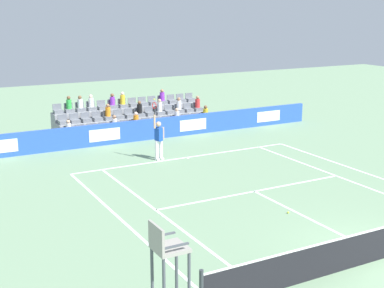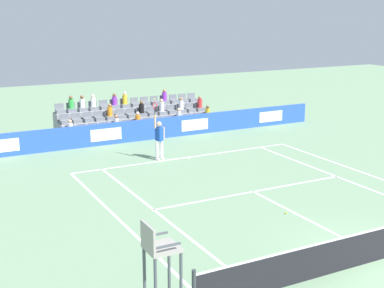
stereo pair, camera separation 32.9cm
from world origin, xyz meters
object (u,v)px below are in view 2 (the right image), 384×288
object	(u,v)px
loose_tennis_ball	(286,213)
tennis_net	(384,242)
umpire_chair	(159,258)
tennis_player	(159,138)

from	to	relation	value
loose_tennis_ball	tennis_net	bearing A→B (deg)	94.40
tennis_net	umpire_chair	size ratio (longest dim) A/B	5.12
tennis_net	loose_tennis_ball	size ratio (longest dim) A/B	176.03
tennis_net	tennis_player	bearing A→B (deg)	-84.00
tennis_player	umpire_chair	size ratio (longest dim) A/B	1.22
tennis_player	umpire_chair	xyz separation A→B (m)	(5.48, 12.14, 0.53)
umpire_chair	tennis_net	bearing A→B (deg)	179.66
tennis_net	umpire_chair	xyz separation A→B (m)	(6.76, -0.04, 1.03)
tennis_player	loose_tennis_ball	distance (m)	8.32
tennis_player	umpire_chair	world-z (taller)	tennis_player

